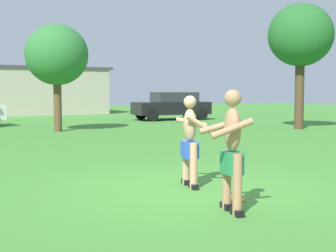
{
  "coord_description": "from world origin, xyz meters",
  "views": [
    {
      "loc": [
        -4.5,
        -7.02,
        1.73
      ],
      "look_at": [
        -0.19,
        0.48,
        1.07
      ],
      "focal_mm": 51.24,
      "sensor_mm": 36.0,
      "label": 1
    }
  ],
  "objects_px": {
    "frisbee": "(235,200)",
    "tree_left_field": "(57,55)",
    "player_in_green": "(232,148)",
    "tree_right_field": "(301,36)",
    "car_black_near_post": "(172,105)",
    "player_near": "(190,139)"
  },
  "relations": [
    {
      "from": "frisbee",
      "to": "tree_left_field",
      "type": "distance_m",
      "value": 13.96
    },
    {
      "from": "player_in_green",
      "to": "frisbee",
      "type": "xyz_separation_m",
      "value": [
        0.48,
        0.52,
        -0.9
      ]
    },
    {
      "from": "tree_left_field",
      "to": "tree_right_field",
      "type": "xyz_separation_m",
      "value": [
        9.56,
        -4.05,
        0.91
      ]
    },
    {
      "from": "player_in_green",
      "to": "car_black_near_post",
      "type": "relative_size",
      "value": 0.39
    },
    {
      "from": "tree_left_field",
      "to": "player_in_green",
      "type": "bearing_deg",
      "value": -97.35
    },
    {
      "from": "frisbee",
      "to": "tree_right_field",
      "type": "xyz_separation_m",
      "value": [
        10.89,
        9.5,
        4.02
      ]
    },
    {
      "from": "player_in_green",
      "to": "tree_left_field",
      "type": "bearing_deg",
      "value": 82.65
    },
    {
      "from": "player_in_green",
      "to": "frisbee",
      "type": "distance_m",
      "value": 1.15
    },
    {
      "from": "car_black_near_post",
      "to": "frisbee",
      "type": "bearing_deg",
      "value": -117.56
    },
    {
      "from": "tree_right_field",
      "to": "car_black_near_post",
      "type": "bearing_deg",
      "value": 100.85
    },
    {
      "from": "frisbee",
      "to": "car_black_near_post",
      "type": "distance_m",
      "value": 20.11
    },
    {
      "from": "car_black_near_post",
      "to": "tree_left_field",
      "type": "distance_m",
      "value": 9.32
    },
    {
      "from": "car_black_near_post",
      "to": "player_near",
      "type": "bearing_deg",
      "value": -119.4
    },
    {
      "from": "player_near",
      "to": "player_in_green",
      "type": "bearing_deg",
      "value": -104.5
    },
    {
      "from": "player_in_green",
      "to": "car_black_near_post",
      "type": "xyz_separation_m",
      "value": [
        9.78,
        18.34,
        -0.09
      ]
    },
    {
      "from": "car_black_near_post",
      "to": "tree_left_field",
      "type": "relative_size",
      "value": 1.02
    },
    {
      "from": "player_in_green",
      "to": "car_black_near_post",
      "type": "bearing_deg",
      "value": 61.93
    },
    {
      "from": "player_near",
      "to": "player_in_green",
      "type": "height_order",
      "value": "player_in_green"
    },
    {
      "from": "player_near",
      "to": "frisbee",
      "type": "relative_size",
      "value": 5.44
    },
    {
      "from": "frisbee",
      "to": "tree_left_field",
      "type": "xyz_separation_m",
      "value": [
        1.33,
        13.55,
        3.11
      ]
    },
    {
      "from": "frisbee",
      "to": "tree_right_field",
      "type": "bearing_deg",
      "value": 41.11
    },
    {
      "from": "player_near",
      "to": "frisbee",
      "type": "bearing_deg",
      "value": -89.33
    }
  ]
}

